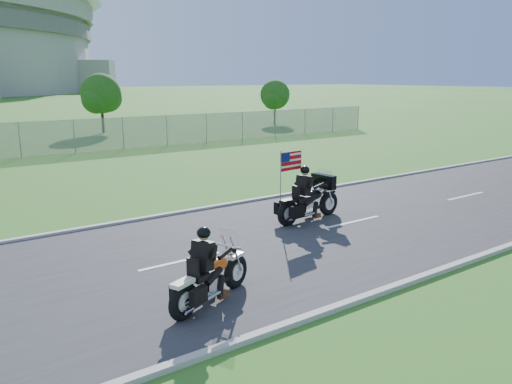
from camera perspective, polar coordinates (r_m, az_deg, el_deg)
ground at (r=13.47m, az=-0.92°, el=-6.35°), size 420.00×420.00×0.00m
road at (r=13.46m, az=-0.92°, el=-6.27°), size 120.00×8.00×0.04m
curb_north at (r=16.81m, az=-8.67°, el=-2.35°), size 120.00×0.18×0.12m
curb_south at (r=10.58m, az=11.71°, el=-11.95°), size 120.00×0.18×0.12m
tree_fence_near at (r=42.67m, az=-17.25°, el=10.47°), size 3.52×3.28×4.75m
tree_fence_far at (r=48.37m, az=2.20°, el=10.88°), size 3.08×2.87×4.20m
motorcycle_lead at (r=10.14m, az=-5.29°, el=-9.91°), size 2.35×1.24×1.67m
motorcycle_follow at (r=15.80m, az=6.05°, el=-1.15°), size 2.69×0.94×2.24m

